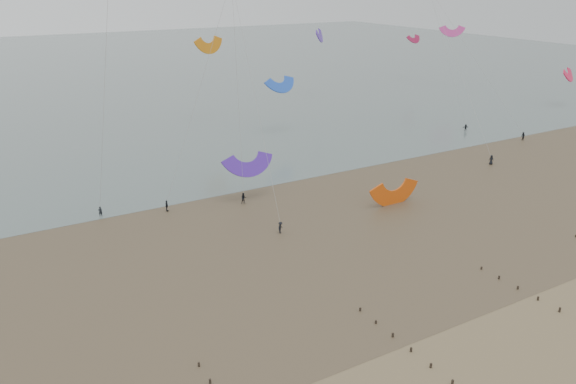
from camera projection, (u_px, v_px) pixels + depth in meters
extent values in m
plane|color=#475654|center=(49.00, 71.00, 209.25)|extent=(500.00, 500.00, 0.00)
plane|color=#473A28|center=(234.00, 237.00, 75.63)|extent=(500.00, 500.00, 0.00)
ellipsoid|color=slate|center=(125.00, 323.00, 56.74)|extent=(23.60, 14.36, 0.01)
ellipsoid|color=slate|center=(299.00, 212.00, 83.64)|extent=(33.64, 18.32, 0.01)
ellipsoid|color=slate|center=(495.00, 190.00, 92.49)|extent=(19.65, 13.67, 0.01)
cube|color=black|center=(210.00, 382.00, 48.30)|extent=(0.16, 0.16, 0.48)
cube|color=black|center=(199.00, 365.00, 50.44)|extent=(0.16, 0.16, 0.45)
cube|color=black|center=(452.00, 383.00, 48.12)|extent=(0.16, 0.16, 0.59)
cube|color=black|center=(431.00, 366.00, 50.26)|extent=(0.16, 0.16, 0.57)
cube|color=black|center=(411.00, 350.00, 52.39)|extent=(0.16, 0.16, 0.54)
cube|color=black|center=(393.00, 335.00, 54.53)|extent=(0.16, 0.16, 0.51)
cube|color=black|center=(376.00, 322.00, 56.67)|extent=(0.16, 0.16, 0.48)
cube|color=black|center=(360.00, 310.00, 58.80)|extent=(0.16, 0.16, 0.45)
cube|color=black|center=(560.00, 310.00, 58.62)|extent=(0.16, 0.16, 0.57)
cube|color=black|center=(538.00, 299.00, 60.75)|extent=(0.16, 0.16, 0.54)
cube|color=black|center=(518.00, 288.00, 62.89)|extent=(0.16, 0.16, 0.51)
cube|color=black|center=(499.00, 278.00, 65.03)|extent=(0.16, 0.16, 0.48)
cube|color=black|center=(481.00, 268.00, 67.16)|extent=(0.16, 0.16, 0.45)
cube|color=black|center=(576.00, 236.00, 75.53)|extent=(0.16, 0.16, 0.45)
imported|color=black|center=(100.00, 211.00, 81.91)|extent=(0.59, 0.41, 1.56)
imported|color=black|center=(280.00, 228.00, 76.54)|extent=(1.22, 1.13, 1.65)
imported|color=black|center=(167.00, 206.00, 83.66)|extent=(0.83, 1.09, 1.73)
imported|color=black|center=(491.00, 160.00, 104.62)|extent=(1.06, 0.99, 1.82)
imported|color=black|center=(244.00, 198.00, 86.49)|extent=(0.98, 0.83, 1.77)
imported|color=black|center=(523.00, 136.00, 120.04)|extent=(0.96, 1.08, 1.83)
imported|color=black|center=(466.00, 128.00, 127.63)|extent=(1.50, 0.92, 1.54)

